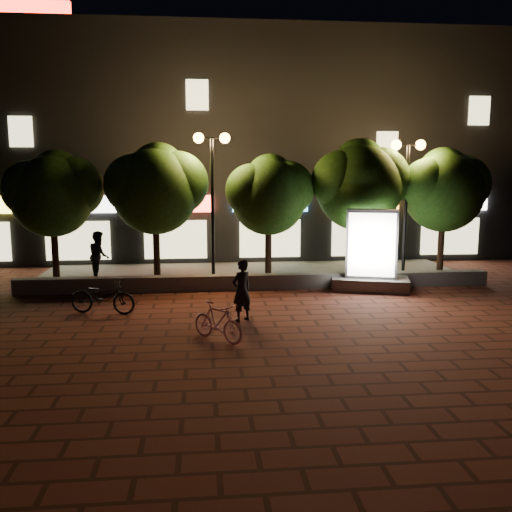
{
  "coord_description": "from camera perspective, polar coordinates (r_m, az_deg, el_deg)",
  "views": [
    {
      "loc": [
        -1.83,
        -13.94,
        4.0
      ],
      "look_at": [
        -0.33,
        1.5,
        1.53
      ],
      "focal_mm": 38.15,
      "sensor_mm": 36.0,
      "label": 1
    }
  ],
  "objects": [
    {
      "name": "tree_mid",
      "position": [
        19.57,
        1.45,
        6.73
      ],
      "size": [
        3.24,
        2.7,
        4.5
      ],
      "color": "black",
      "rests_on": "sidewalk"
    },
    {
      "name": "scooter_pink",
      "position": [
        12.9,
        -4.04,
        -6.9
      ],
      "size": [
        1.39,
        1.41,
        0.93
      ],
      "primitive_type": "imported",
      "rotation": [
        0.0,
        0.0,
        0.77
      ],
      "color": "pink",
      "rests_on": "ground"
    },
    {
      "name": "tree_far_right",
      "position": [
        21.35,
        19.17,
        6.84
      ],
      "size": [
        3.48,
        2.9,
        4.76
      ],
      "color": "black",
      "rests_on": "sidewalk"
    },
    {
      "name": "sidewalk",
      "position": [
        20.9,
        -0.43,
        -1.89
      ],
      "size": [
        16.0,
        5.0,
        0.08
      ],
      "primitive_type": "cube",
      "color": "slate",
      "rests_on": "ground"
    },
    {
      "name": "building_block",
      "position": [
        27.01,
        -1.71,
        11.13
      ],
      "size": [
        28.0,
        8.12,
        11.3
      ],
      "color": "black",
      "rests_on": "ground"
    },
    {
      "name": "street_lamp_right",
      "position": [
        20.5,
        15.57,
        8.4
      ],
      "size": [
        1.26,
        0.36,
        4.98
      ],
      "color": "black",
      "rests_on": "sidewalk"
    },
    {
      "name": "tree_far_left",
      "position": [
        20.08,
        -20.45,
        6.45
      ],
      "size": [
        3.36,
        2.8,
        4.63
      ],
      "color": "black",
      "rests_on": "sidewalk"
    },
    {
      "name": "ad_kiosk",
      "position": [
        18.53,
        11.97,
        -0.18
      ],
      "size": [
        2.76,
        1.91,
        2.72
      ],
      "color": "slate",
      "rests_on": "ground"
    },
    {
      "name": "scooter_parked",
      "position": [
        15.85,
        -15.78,
        -4.09
      ],
      "size": [
        1.99,
        1.11,
        0.99
      ],
      "primitive_type": "imported",
      "rotation": [
        0.0,
        0.0,
        1.32
      ],
      "color": "black",
      "rests_on": "ground"
    },
    {
      "name": "street_lamp_left",
      "position": [
        19.15,
        -4.63,
        9.08
      ],
      "size": [
        1.26,
        0.36,
        5.18
      ],
      "color": "black",
      "rests_on": "sidewalk"
    },
    {
      "name": "retaining_wall",
      "position": [
        18.42,
        0.26,
        -2.72
      ],
      "size": [
        16.0,
        0.45,
        0.5
      ],
      "primitive_type": "cube",
      "color": "slate",
      "rests_on": "ground"
    },
    {
      "name": "rider",
      "position": [
        14.46,
        -1.5,
        -3.61
      ],
      "size": [
        0.73,
        0.68,
        1.67
      ],
      "primitive_type": "imported",
      "rotation": [
        0.0,
        0.0,
        3.77
      ],
      "color": "black",
      "rests_on": "ground"
    },
    {
      "name": "tree_right",
      "position": [
        20.23,
        10.87,
        7.64
      ],
      "size": [
        3.72,
        3.1,
        5.07
      ],
      "color": "black",
      "rests_on": "sidewalk"
    },
    {
      "name": "tree_left",
      "position": [
        19.48,
        -10.4,
        7.25
      ],
      "size": [
        3.6,
        3.0,
        4.89
      ],
      "color": "black",
      "rests_on": "sidewalk"
    },
    {
      "name": "pedestrian",
      "position": [
        20.29,
        -16.14,
        0.06
      ],
      "size": [
        0.87,
        1.0,
        1.77
      ],
      "primitive_type": "imported",
      "rotation": [
        0.0,
        0.0,
        1.83
      ],
      "color": "black",
      "rests_on": "sidewalk"
    },
    {
      "name": "ground",
      "position": [
        14.62,
        1.86,
        -6.85
      ],
      "size": [
        80.0,
        80.0,
        0.0
      ],
      "primitive_type": "plane",
      "color": "#522319",
      "rests_on": "ground"
    }
  ]
}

